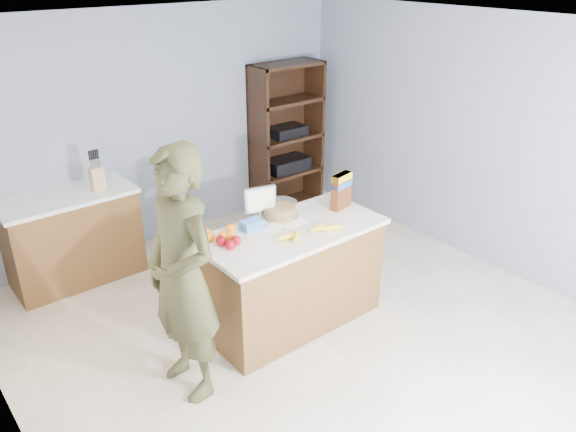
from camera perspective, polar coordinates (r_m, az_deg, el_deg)
floor at (r=4.89m, az=2.63°, el=-12.06°), size 4.50×5.00×0.02m
walls at (r=4.11m, az=3.09°, el=6.63°), size 4.52×5.02×2.51m
counter_peninsula at (r=4.84m, az=0.37°, el=-6.47°), size 1.56×0.76×0.90m
back_cabinet at (r=5.84m, az=-21.02°, el=-2.01°), size 1.24×0.62×0.90m
shelving_unit at (r=7.01m, az=-0.39°, el=7.80°), size 0.90×0.40×1.80m
person at (r=3.94m, az=-10.68°, el=-6.06°), size 0.50×0.72×1.89m
knife_block at (r=5.66m, az=-18.83°, el=3.75°), size 0.12×0.10×0.31m
envelopes at (r=4.67m, az=-0.30°, el=-0.92°), size 0.41×0.21×0.00m
bananas at (r=4.51m, az=2.18°, el=-1.63°), size 0.59×0.22×0.05m
apples at (r=4.35m, az=-6.20°, el=-2.61°), size 0.17×0.19×0.08m
oranges at (r=4.46m, az=-6.95°, el=-1.92°), size 0.29×0.23×0.08m
blue_carton at (r=4.60m, az=-3.68°, el=-0.89°), size 0.18×0.12×0.08m
salad_bowl at (r=4.80m, az=-0.81°, el=0.58°), size 0.30×0.30×0.13m
tv at (r=4.74m, az=-2.87°, el=1.56°), size 0.28×0.12×0.28m
cereal_box at (r=4.94m, az=5.45°, el=2.82°), size 0.23×0.12×0.32m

